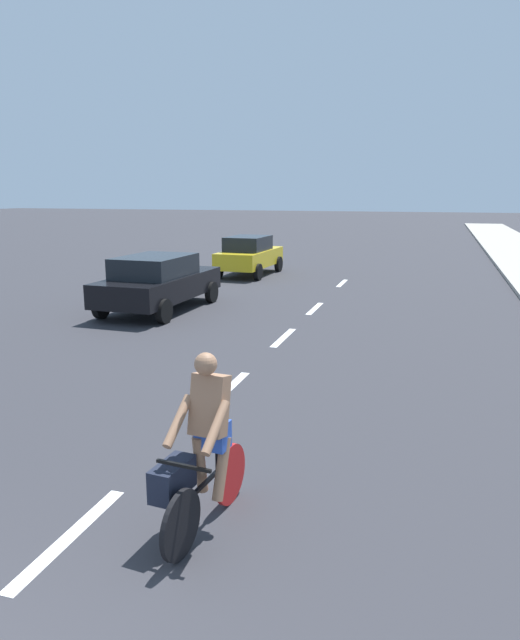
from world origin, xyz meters
TOP-DOWN VIEW (x-y plane):
  - ground_plane at (0.00, 20.00)m, footprint 160.00×160.00m
  - lane_stripe_1 at (0.00, 2.84)m, footprint 0.16×1.80m
  - lane_stripe_2 at (0.00, 7.40)m, footprint 0.16×1.80m
  - lane_stripe_3 at (0.00, 11.08)m, footprint 0.16×1.80m
  - lane_stripe_4 at (0.00, 14.64)m, footprint 0.16×1.80m
  - lane_stripe_5 at (0.00, 19.59)m, footprint 0.16×1.80m
  - cyclist at (1.19, 3.36)m, footprint 0.64×1.71m
  - parked_car_black at (-4.19, 13.10)m, footprint 2.17×4.52m
  - parked_car_yellow at (-3.94, 20.64)m, footprint 1.92×3.93m

SIDE VIEW (x-z plane):
  - ground_plane at x=0.00m, z-range 0.00..0.00m
  - lane_stripe_1 at x=0.00m, z-range 0.00..0.01m
  - lane_stripe_2 at x=0.00m, z-range 0.00..0.01m
  - lane_stripe_3 at x=0.00m, z-range 0.00..0.01m
  - lane_stripe_4 at x=0.00m, z-range 0.00..0.01m
  - lane_stripe_5 at x=0.00m, z-range 0.00..0.01m
  - cyclist at x=1.19m, z-range -0.08..1.74m
  - parked_car_yellow at x=-3.94m, z-range 0.05..1.62m
  - parked_car_black at x=-4.19m, z-range 0.06..1.63m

